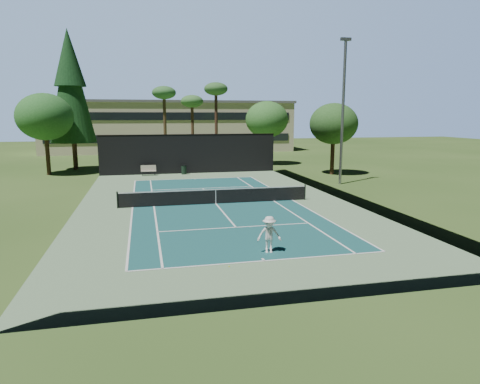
% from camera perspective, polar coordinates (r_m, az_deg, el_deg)
% --- Properties ---
extents(ground, '(160.00, 160.00, 0.00)m').
position_cam_1_polar(ground, '(28.99, -3.25, -1.59)').
color(ground, '#35531F').
rests_on(ground, ground).
extents(apron_slab, '(18.00, 32.00, 0.01)m').
position_cam_1_polar(apron_slab, '(28.99, -3.25, -1.58)').
color(apron_slab, '#698D63').
rests_on(apron_slab, ground).
extents(court_surface, '(10.97, 23.77, 0.01)m').
position_cam_1_polar(court_surface, '(28.99, -3.25, -1.57)').
color(court_surface, '#195253').
rests_on(court_surface, ground).
extents(court_lines, '(11.07, 23.87, 0.01)m').
position_cam_1_polar(court_lines, '(28.99, -3.25, -1.55)').
color(court_lines, white).
rests_on(court_lines, ground).
extents(tennis_net, '(12.90, 0.10, 1.10)m').
position_cam_1_polar(tennis_net, '(28.88, -3.26, -0.51)').
color(tennis_net, black).
rests_on(tennis_net, ground).
extents(fence, '(18.04, 32.05, 4.03)m').
position_cam_1_polar(fence, '(28.72, -3.31, 2.36)').
color(fence, black).
rests_on(fence, ground).
extents(player, '(1.13, 0.76, 1.62)m').
position_cam_1_polar(player, '(18.63, 3.92, -5.69)').
color(player, white).
rests_on(player, ground).
extents(tennis_ball_a, '(0.06, 0.06, 0.06)m').
position_cam_1_polar(tennis_ball_a, '(17.09, -1.46, -9.90)').
color(tennis_ball_a, gold).
rests_on(tennis_ball_a, ground).
extents(tennis_ball_b, '(0.07, 0.07, 0.07)m').
position_cam_1_polar(tennis_ball_b, '(30.87, -10.45, -0.95)').
color(tennis_ball_b, '#C3D430').
rests_on(tennis_ball_b, ground).
extents(tennis_ball_c, '(0.06, 0.06, 0.06)m').
position_cam_1_polar(tennis_ball_c, '(31.24, 1.89, -0.67)').
color(tennis_ball_c, '#D6EA35').
rests_on(tennis_ball_c, ground).
extents(tennis_ball_d, '(0.08, 0.08, 0.08)m').
position_cam_1_polar(tennis_ball_d, '(31.26, -11.78, -0.86)').
color(tennis_ball_d, '#CEEF36').
rests_on(tennis_ball_d, ground).
extents(park_bench, '(1.50, 0.45, 1.02)m').
position_cam_1_polar(park_bench, '(43.63, -12.10, 2.88)').
color(park_bench, '#BDB29D').
rests_on(park_bench, ground).
extents(trash_bin, '(0.56, 0.56, 0.95)m').
position_cam_1_polar(trash_bin, '(43.89, -7.49, 2.97)').
color(trash_bin, black).
rests_on(trash_bin, ground).
extents(pine_tree, '(4.80, 4.80, 15.00)m').
position_cam_1_polar(pine_tree, '(50.66, -21.72, 13.59)').
color(pine_tree, '#4B3120').
rests_on(pine_tree, ground).
extents(palm_a, '(2.80, 2.80, 9.32)m').
position_cam_1_polar(palm_a, '(52.12, -10.09, 12.52)').
color(palm_a, '#4D3921').
rests_on(palm_a, ground).
extents(palm_b, '(2.80, 2.80, 8.42)m').
position_cam_1_polar(palm_b, '(54.37, -6.41, 11.63)').
color(palm_b, '#492F1F').
rests_on(palm_b, ground).
extents(palm_c, '(2.80, 2.80, 9.77)m').
position_cam_1_polar(palm_c, '(51.81, -3.23, 13.13)').
color(palm_c, '#41281B').
rests_on(palm_c, ground).
extents(decid_tree_a, '(5.12, 5.12, 7.62)m').
position_cam_1_polar(decid_tree_a, '(52.11, 3.60, 9.61)').
color(decid_tree_a, '#452D1D').
rests_on(decid_tree_a, ground).
extents(decid_tree_b, '(4.80, 4.80, 7.14)m').
position_cam_1_polar(decid_tree_b, '(44.16, 12.37, 8.86)').
color(decid_tree_b, '#452C1D').
rests_on(decid_tree_b, ground).
extents(decid_tree_c, '(5.44, 5.44, 8.09)m').
position_cam_1_polar(decid_tree_c, '(46.93, -24.59, 9.09)').
color(decid_tree_c, '#46301E').
rests_on(decid_tree_c, ground).
extents(campus_building, '(40.50, 12.50, 8.30)m').
position_cam_1_polar(campus_building, '(74.15, -9.30, 8.71)').
color(campus_building, beige).
rests_on(campus_building, ground).
extents(light_pole, '(0.90, 0.25, 12.22)m').
position_cam_1_polar(light_pole, '(37.88, 13.57, 10.73)').
color(light_pole, '#919499').
rests_on(light_pole, ground).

